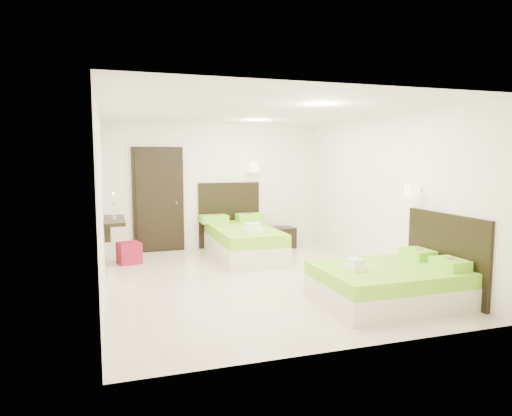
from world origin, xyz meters
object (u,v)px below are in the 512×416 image
object	(u,v)px
nightstand	(282,237)
bed_single	(242,239)
bed_double	(394,282)
ottoman	(129,253)

from	to	relation	value
nightstand	bed_single	bearing A→B (deg)	-155.48
bed_double	nightstand	bearing A→B (deg)	91.12
bed_single	ottoman	world-z (taller)	bed_single
bed_single	nightstand	size ratio (longest dim) A/B	4.53
bed_double	ottoman	size ratio (longest dim) A/B	4.83
nightstand	ottoman	size ratio (longest dim) A/B	1.28
bed_single	nightstand	world-z (taller)	bed_single
ottoman	bed_single	bearing A→B (deg)	-1.06
bed_single	ottoman	bearing A→B (deg)	178.94
bed_single	bed_double	bearing A→B (deg)	-71.41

